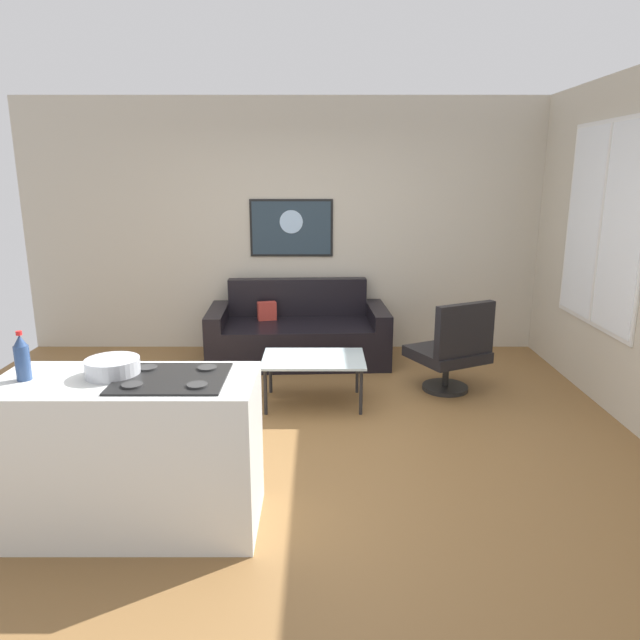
% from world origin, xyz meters
% --- Properties ---
extents(ground, '(6.40, 6.40, 0.04)m').
position_xyz_m(ground, '(0.00, 0.00, -0.02)').
color(ground, brown).
extents(back_wall, '(6.40, 0.05, 2.80)m').
position_xyz_m(back_wall, '(0.00, 2.42, 1.40)').
color(back_wall, '#BEB5A3').
rests_on(back_wall, ground).
extents(couch, '(1.94, 1.00, 0.84)m').
position_xyz_m(couch, '(-0.10, 1.90, 0.28)').
color(couch, black).
rests_on(couch, ground).
extents(coffee_table, '(0.89, 0.61, 0.42)m').
position_xyz_m(coffee_table, '(0.08, 0.66, 0.39)').
color(coffee_table, silver).
rests_on(coffee_table, ground).
extents(armchair, '(0.81, 0.79, 0.88)m').
position_xyz_m(armchair, '(1.35, 0.92, 0.41)').
color(armchair, black).
rests_on(armchair, ground).
extents(kitchen_counter, '(1.43, 0.63, 0.91)m').
position_xyz_m(kitchen_counter, '(-0.93, -1.18, 0.45)').
color(kitchen_counter, silver).
rests_on(kitchen_counter, ground).
extents(soda_bottle, '(0.08, 0.08, 0.28)m').
position_xyz_m(soda_bottle, '(-1.48, -1.19, 1.01)').
color(soda_bottle, navy).
rests_on(soda_bottle, kitchen_counter).
extents(mixing_bowl, '(0.30, 0.30, 0.10)m').
position_xyz_m(mixing_bowl, '(-1.02, -1.12, 0.93)').
color(mixing_bowl, silver).
rests_on(mixing_bowl, kitchen_counter).
extents(wall_painting, '(0.93, 0.03, 0.64)m').
position_xyz_m(wall_painting, '(-0.18, 2.38, 1.39)').
color(wall_painting, black).
extents(window, '(0.03, 1.42, 1.78)m').
position_xyz_m(window, '(2.59, 0.90, 1.54)').
color(window, silver).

